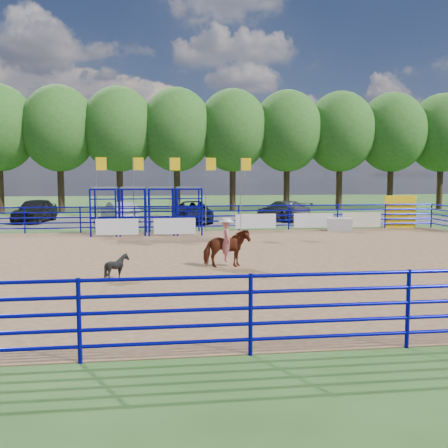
{
  "coord_description": "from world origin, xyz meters",
  "views": [
    {
      "loc": [
        -1.61,
        -18.63,
        3.26
      ],
      "look_at": [
        0.95,
        1.0,
        1.3
      ],
      "focal_mm": 40.0,
      "sensor_mm": 36.0,
      "label": 1
    }
  ],
  "objects_px": {
    "announcer_table": "(340,224)",
    "car_c": "(193,212)",
    "car_a": "(35,210)",
    "car_b": "(120,213)",
    "calf": "(117,267)",
    "car_d": "(283,210)",
    "horse_and_rider": "(226,244)"
  },
  "relations": [
    {
      "from": "car_b",
      "to": "calf",
      "type": "bearing_deg",
      "value": 74.22
    },
    {
      "from": "announcer_table",
      "to": "car_d",
      "type": "relative_size",
      "value": 0.29
    },
    {
      "from": "car_a",
      "to": "car_b",
      "type": "xyz_separation_m",
      "value": [
        5.87,
        -1.97,
        -0.08
      ]
    },
    {
      "from": "horse_and_rider",
      "to": "car_b",
      "type": "bearing_deg",
      "value": 106.64
    },
    {
      "from": "horse_and_rider",
      "to": "calf",
      "type": "xyz_separation_m",
      "value": [
        -3.65,
        -1.61,
        -0.44
      ]
    },
    {
      "from": "car_b",
      "to": "horse_and_rider",
      "type": "bearing_deg",
      "value": 86.8
    },
    {
      "from": "announcer_table",
      "to": "car_b",
      "type": "distance_m",
      "value": 14.31
    },
    {
      "from": "calf",
      "to": "car_b",
      "type": "distance_m",
      "value": 18.16
    },
    {
      "from": "announcer_table",
      "to": "calf",
      "type": "bearing_deg",
      "value": -134.08
    },
    {
      "from": "car_d",
      "to": "announcer_table",
      "type": "bearing_deg",
      "value": 82.8
    },
    {
      "from": "horse_and_rider",
      "to": "car_c",
      "type": "distance_m",
      "value": 16.8
    },
    {
      "from": "car_c",
      "to": "car_b",
      "type": "bearing_deg",
      "value": -176.83
    },
    {
      "from": "car_c",
      "to": "car_d",
      "type": "xyz_separation_m",
      "value": [
        6.49,
        0.82,
        -0.01
      ]
    },
    {
      "from": "car_a",
      "to": "car_d",
      "type": "distance_m",
      "value": 17.29
    },
    {
      "from": "car_d",
      "to": "car_b",
      "type": "bearing_deg",
      "value": -13.89
    },
    {
      "from": "car_a",
      "to": "car_b",
      "type": "height_order",
      "value": "car_a"
    },
    {
      "from": "car_a",
      "to": "horse_and_rider",
      "type": "bearing_deg",
      "value": -52.25
    },
    {
      "from": "horse_and_rider",
      "to": "car_c",
      "type": "height_order",
      "value": "horse_and_rider"
    },
    {
      "from": "announcer_table",
      "to": "car_a",
      "type": "height_order",
      "value": "car_a"
    },
    {
      "from": "announcer_table",
      "to": "car_c",
      "type": "distance_m",
      "value": 10.27
    },
    {
      "from": "calf",
      "to": "car_b",
      "type": "bearing_deg",
      "value": 6.01
    },
    {
      "from": "calf",
      "to": "car_c",
      "type": "height_order",
      "value": "car_c"
    },
    {
      "from": "horse_and_rider",
      "to": "car_c",
      "type": "xyz_separation_m",
      "value": [
        -0.03,
        16.8,
        -0.12
      ]
    },
    {
      "from": "car_d",
      "to": "horse_and_rider",
      "type": "bearing_deg",
      "value": 50.38
    },
    {
      "from": "car_c",
      "to": "car_a",
      "type": "bearing_deg",
      "value": 170.85
    },
    {
      "from": "car_a",
      "to": "car_d",
      "type": "height_order",
      "value": "car_a"
    },
    {
      "from": "car_a",
      "to": "car_b",
      "type": "distance_m",
      "value": 6.19
    },
    {
      "from": "announcer_table",
      "to": "car_a",
      "type": "distance_m",
      "value": 20.48
    },
    {
      "from": "horse_and_rider",
      "to": "car_a",
      "type": "bearing_deg",
      "value": 120.32
    },
    {
      "from": "calf",
      "to": "car_a",
      "type": "relative_size",
      "value": 0.17
    },
    {
      "from": "car_c",
      "to": "car_d",
      "type": "bearing_deg",
      "value": 6.83
    },
    {
      "from": "calf",
      "to": "car_b",
      "type": "relative_size",
      "value": 0.18
    }
  ]
}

